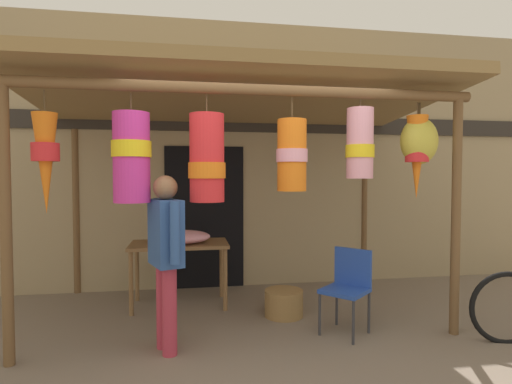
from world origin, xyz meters
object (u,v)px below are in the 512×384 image
folding_chair (348,283)px  customer_foreground (166,249)px  wicker_basket_by_table (284,303)px  flower_heap_on_table (183,237)px  display_table (179,250)px

folding_chair → customer_foreground: customer_foreground is taller
folding_chair → customer_foreground: bearing=-174.8°
customer_foreground → wicker_basket_by_table: bearing=29.9°
wicker_basket_by_table → customer_foreground: size_ratio=0.27×
flower_heap_on_table → folding_chair: bearing=-32.7°
flower_heap_on_table → customer_foreground: 1.24m
customer_foreground → display_table: bearing=86.1°
folding_chair → wicker_basket_by_table: 0.85m
flower_heap_on_table → wicker_basket_by_table: bearing=-24.0°
display_table → wicker_basket_by_table: display_table is taller
display_table → flower_heap_on_table: bearing=-58.1°
flower_heap_on_table → customer_foreground: customer_foreground is taller
flower_heap_on_table → folding_chair: flower_heap_on_table is taller
display_table → customer_foreground: (-0.09, -1.30, 0.26)m
flower_heap_on_table → folding_chair: (1.66, -1.06, -0.35)m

